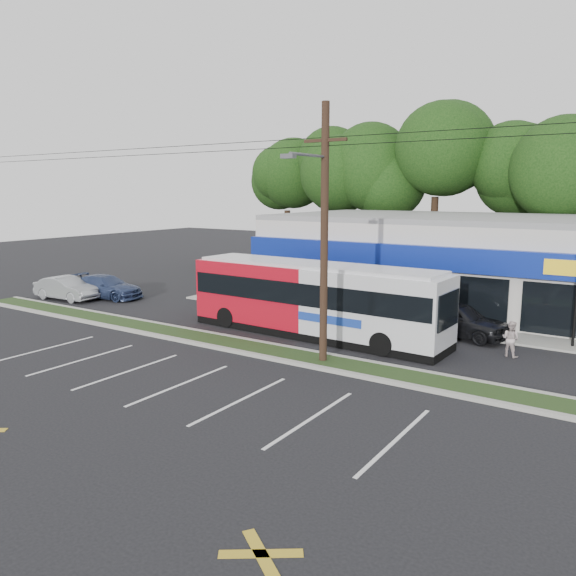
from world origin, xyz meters
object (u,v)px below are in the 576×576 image
(metrobus, at_px, (315,298))
(car_blue, at_px, (106,287))
(pedestrian_b, at_px, (511,339))
(utility_pole, at_px, (320,226))
(car_silver, at_px, (66,288))
(car_dark, at_px, (457,319))
(pedestrian_a, at_px, (415,319))

(metrobus, xyz_separation_m, car_blue, (-15.94, 0.76, -1.09))
(pedestrian_b, bearing_deg, utility_pole, 54.71)
(utility_pole, relative_size, car_silver, 11.36)
(utility_pole, xyz_separation_m, car_dark, (3.33, 7.14, -4.59))
(car_silver, bearing_deg, car_blue, -46.26)
(pedestrian_a, bearing_deg, metrobus, 36.60)
(car_dark, xyz_separation_m, car_blue, (-21.58, -2.80, -0.09))
(car_silver, xyz_separation_m, pedestrian_b, (26.00, 2.50, 0.03))
(metrobus, distance_m, car_silver, 17.58)
(car_dark, bearing_deg, car_blue, 108.16)
(utility_pole, bearing_deg, car_dark, 65.00)
(car_blue, bearing_deg, pedestrian_a, -93.79)
(metrobus, height_order, car_silver, metrobus)
(car_blue, xyz_separation_m, pedestrian_a, (19.89, 1.79, 0.08))
(car_silver, xyz_separation_m, pedestrian_a, (21.47, 3.55, 0.09))
(metrobus, xyz_separation_m, car_dark, (5.64, 3.56, -1.00))
(car_blue, bearing_deg, metrobus, -101.67)
(utility_pole, height_order, pedestrian_a, utility_pole)
(pedestrian_a, relative_size, pedestrian_b, 1.09)
(metrobus, relative_size, pedestrian_a, 7.90)
(pedestrian_b, bearing_deg, car_silver, 20.77)
(utility_pole, bearing_deg, pedestrian_b, 39.44)
(car_dark, bearing_deg, metrobus, 133.06)
(utility_pole, bearing_deg, car_silver, 172.61)
(car_dark, relative_size, car_silver, 1.09)
(metrobus, bearing_deg, pedestrian_b, 11.93)
(car_silver, bearing_deg, car_dark, -83.19)
(pedestrian_b, bearing_deg, metrobus, 25.31)
(utility_pole, distance_m, car_dark, 9.12)
(car_dark, distance_m, car_blue, 21.76)
(car_blue, xyz_separation_m, pedestrian_b, (24.42, 0.74, 0.02))
(car_dark, xyz_separation_m, pedestrian_a, (-1.69, -1.01, -0.01))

